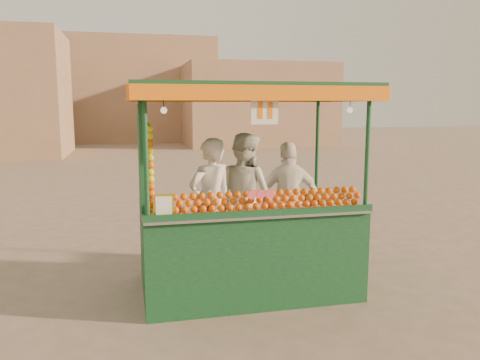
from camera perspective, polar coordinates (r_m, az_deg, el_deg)
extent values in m
plane|color=#6E5E4E|center=(6.51, -2.36, -13.38)|extent=(90.00, 90.00, 0.00)
cube|color=#A47D5D|center=(31.01, 1.97, 8.85)|extent=(9.00, 6.00, 5.00)
cube|color=#A47D5D|center=(35.95, -14.87, 10.15)|extent=(14.00, 7.00, 7.00)
cube|color=#0F391E|center=(6.70, 0.68, -11.27)|extent=(2.74, 1.69, 0.32)
cylinder|color=black|center=(6.54, -7.59, -11.57)|extent=(0.38, 0.11, 0.38)
cylinder|color=black|center=(6.97, 8.40, -10.30)|extent=(0.38, 0.11, 0.38)
cube|color=#0F391E|center=(5.89, 2.31, -8.19)|extent=(2.74, 0.32, 0.84)
cube|color=#0F391E|center=(6.45, -10.12, -6.79)|extent=(0.32, 1.37, 0.84)
cube|color=#0F391E|center=(7.00, 10.20, -5.56)|extent=(0.32, 1.37, 0.84)
cube|color=#B2B2B7|center=(5.80, 2.25, -3.96)|extent=(2.74, 0.48, 0.03)
cylinder|color=#0F391E|center=(5.35, -11.04, 2.63)|extent=(0.05, 0.05, 1.48)
cylinder|color=#0F391E|center=(6.05, 14.78, 3.20)|extent=(0.05, 0.05, 1.48)
cylinder|color=#0F391E|center=(6.92, -11.58, 3.98)|extent=(0.05, 0.05, 1.48)
cylinder|color=#0F391E|center=(7.48, 9.10, 4.39)|extent=(0.05, 0.05, 1.48)
cube|color=#0F391E|center=(6.30, 0.72, 10.80)|extent=(2.95, 1.90, 0.08)
cube|color=orange|center=(5.38, 3.20, 10.24)|extent=(2.95, 0.04, 0.17)
cube|color=orange|center=(7.22, -1.12, 9.87)|extent=(2.95, 0.04, 0.17)
cube|color=orange|center=(6.11, -13.04, 9.85)|extent=(0.04, 1.90, 0.17)
cube|color=orange|center=(6.80, 13.05, 9.72)|extent=(0.04, 1.90, 0.17)
cylinder|color=#FF4D61|center=(5.62, 2.43, -1.71)|extent=(0.11, 0.03, 0.11)
cube|color=gold|center=(5.45, -8.98, -3.16)|extent=(0.23, 0.02, 0.30)
cube|color=white|center=(5.46, 2.93, 8.23)|extent=(0.32, 0.02, 0.32)
sphere|color=#FFE5B2|center=(5.41, -8.98, 8.13)|extent=(0.07, 0.07, 0.07)
sphere|color=#FFE5B2|center=(6.00, 12.84, 8.07)|extent=(0.07, 0.07, 0.07)
imported|color=beige|center=(6.33, -3.47, -2.85)|extent=(0.74, 0.63, 1.73)
imported|color=silver|center=(6.80, 0.52, -1.85)|extent=(1.05, 1.09, 1.77)
imported|color=white|center=(6.87, 5.77, -2.32)|extent=(0.97, 0.43, 1.64)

